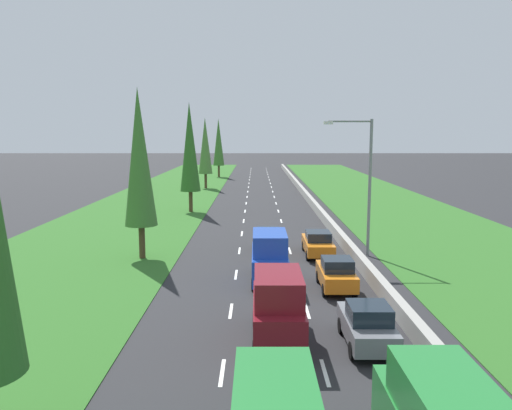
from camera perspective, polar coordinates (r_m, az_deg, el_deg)
name	(u,v)px	position (r m, az deg, el deg)	size (l,w,h in m)	color
ground_plane	(261,200)	(61.66, 0.60, 0.57)	(300.00, 300.00, 0.00)	#28282B
grass_verge_left	(158,200)	(62.82, -11.02, 0.58)	(14.00, 140.00, 0.04)	#2D6623
grass_verge_right	(378,200)	(63.44, 13.67, 0.57)	(14.00, 140.00, 0.04)	#2D6623
median_barrier	(308,197)	(61.92, 5.88, 0.96)	(0.44, 120.00, 0.85)	#9E9B93
lane_markings	(261,200)	(61.66, 0.60, 0.58)	(3.64, 116.00, 0.01)	white
maroon_van_centre_lane	(278,307)	(19.86, 2.53, -11.52)	(1.96, 4.90, 2.82)	maroon
grey_hatchback_right_lane	(368,325)	(20.14, 12.53, -13.13)	(1.74, 3.90, 1.72)	slate
blue_van_centre_lane	(270,257)	(27.48, 1.59, -5.94)	(1.96, 4.90, 2.82)	#1E47B7
orange_hatchback_right_lane	(337,274)	(26.72, 9.13, -7.70)	(1.74, 3.90, 1.72)	orange
grey_hatchback_centre_lane	(268,240)	(34.53, 1.38, -3.99)	(1.74, 3.90, 1.72)	slate
orange_sedan_right_lane	(318,243)	(33.89, 7.06, -4.33)	(1.82, 4.50, 1.64)	orange
poplar_tree_second	(140,158)	(32.85, -13.04, 5.22)	(2.07, 2.07, 10.98)	#4C3823
poplar_tree_third	(190,147)	(52.05, -7.47, 6.48)	(2.08, 2.08, 11.23)	#4C3823
poplar_tree_fourth	(206,146)	(74.85, -5.73, 6.68)	(2.06, 2.06, 10.46)	#4C3823
poplar_tree_fifth	(219,142)	(94.22, -4.22, 7.10)	(2.07, 2.07, 10.85)	#4C3823
street_light_mast	(365,177)	(33.57, 12.25, 3.07)	(3.20, 0.28, 9.00)	gray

